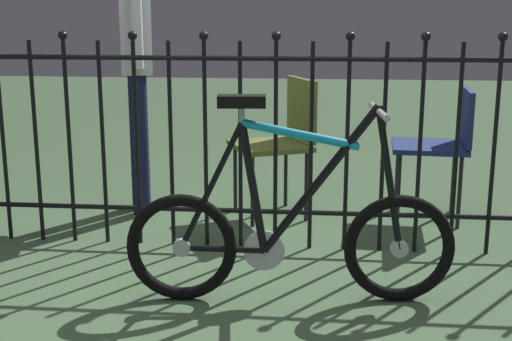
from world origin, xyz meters
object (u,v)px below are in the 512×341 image
at_px(bicycle, 290,234).
at_px(chair_olive, 283,134).
at_px(chair_navy, 443,139).
at_px(person_visitor, 135,44).

relative_size(bicycle, chair_olive, 1.69).
bearing_deg(bicycle, chair_navy, 56.74).
height_order(chair_olive, chair_navy, chair_olive).
relative_size(chair_olive, chair_navy, 1.06).
xyz_separation_m(bicycle, person_visitor, (-1.00, 1.30, 0.74)).
height_order(bicycle, person_visitor, person_visitor).
distance_m(bicycle, chair_navy, 1.56).
relative_size(bicycle, chair_navy, 1.79).
bearing_deg(chair_olive, bicycle, -85.35).
relative_size(chair_olive, person_visitor, 0.49).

